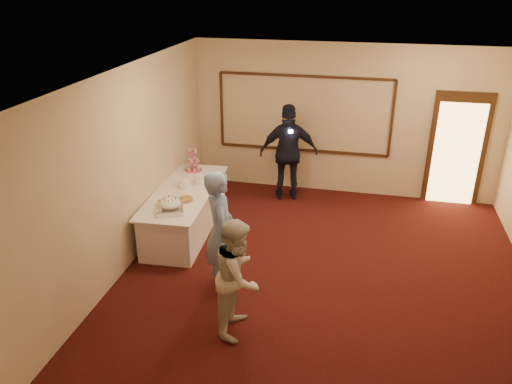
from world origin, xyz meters
TOP-DOWN VIEW (x-y plane):
  - floor at (0.00, 0.00)m, footprint 7.00×7.00m
  - room_walls at (0.00, 0.00)m, footprint 6.04×7.04m
  - wall_molding at (-0.80, 3.47)m, footprint 3.45×0.04m
  - doorway at (2.15, 3.45)m, footprint 1.05×0.07m
  - buffet_table at (-2.52, 1.17)m, footprint 1.08×2.53m
  - pavlova_tray at (-2.46, 0.41)m, footprint 0.56×0.62m
  - cupcake_stand at (-2.68, 2.10)m, footprint 0.33×0.33m
  - plate_stack_a at (-2.54, 1.28)m, footprint 0.21×0.21m
  - plate_stack_b at (-2.34, 1.52)m, footprint 0.21×0.21m
  - tart at (-2.34, 0.77)m, footprint 0.27×0.27m
  - man at (-1.41, -0.34)m, footprint 0.66×0.78m
  - woman at (-0.96, -1.15)m, footprint 0.60×0.77m
  - guest at (-1.00, 2.94)m, footprint 1.20×0.71m
  - camera_flash at (-0.94, 2.74)m, footprint 0.08×0.05m

SIDE VIEW (x-z plane):
  - floor at x=0.00m, z-range 0.00..0.00m
  - buffet_table at x=-2.52m, z-range 0.00..0.77m
  - woman at x=-0.96m, z-range 0.00..1.55m
  - tart at x=-2.34m, z-range 0.77..0.82m
  - plate_stack_b at x=-2.34m, z-range 0.77..0.94m
  - plate_stack_a at x=-2.54m, z-range 0.77..0.95m
  - pavlova_tray at x=-2.46m, z-range 0.76..0.96m
  - man at x=-1.41m, z-range 0.00..1.82m
  - cupcake_stand at x=-2.68m, z-range 0.70..1.18m
  - guest at x=-1.00m, z-range 0.00..1.92m
  - doorway at x=2.15m, z-range -0.02..2.18m
  - camera_flash at x=-0.94m, z-range 1.43..1.48m
  - wall_molding at x=-0.80m, z-range 0.83..2.38m
  - room_walls at x=0.00m, z-range 0.52..3.54m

